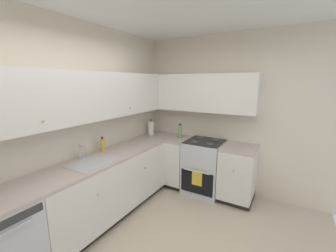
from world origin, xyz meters
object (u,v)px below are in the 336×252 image
Objects in this scene: oven_range at (204,166)px; oil_bottle at (180,132)px; paper_towel_roll at (151,128)px; soap_bottle at (103,145)px.

oil_bottle is (-0.02, 0.47, 0.57)m from oven_range.
paper_towel_roll is 0.61m from oil_bottle.
paper_towel_roll reaches higher than oven_range.
paper_towel_roll reaches higher than soap_bottle.
paper_towel_roll is (1.19, -0.02, 0.03)m from soap_bottle.
paper_towel_roll is (-0.05, 1.08, 0.57)m from oven_range.
soap_bottle reaches higher than oven_range.
paper_towel_roll is at bearing 92.98° from oil_bottle.
oil_bottle is (0.03, -0.61, -0.00)m from paper_towel_roll.
oil_bottle reaches higher than oven_range.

